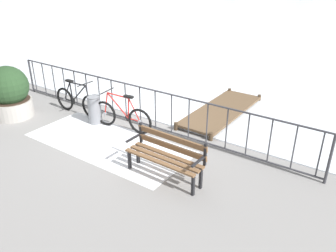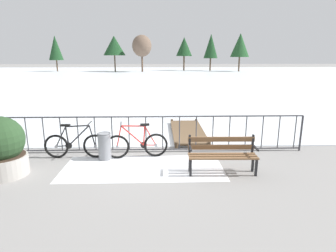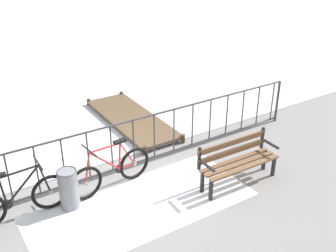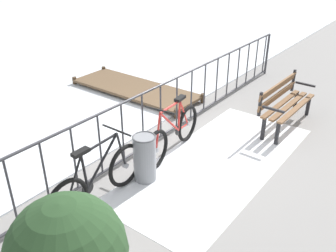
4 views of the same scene
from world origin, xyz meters
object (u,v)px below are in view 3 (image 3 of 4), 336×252
at_px(bicycle_second, 19,200).
at_px(trash_bin, 69,189).
at_px(bicycle_near_railing, 111,171).
at_px(park_bench, 237,158).

bearing_deg(bicycle_second, trash_bin, -9.47).
xyz_separation_m(bicycle_second, trash_bin, (0.81, -0.13, 0.00)).
bearing_deg(trash_bin, bicycle_near_railing, 7.26).
height_order(bicycle_second, park_bench, bicycle_second).
height_order(bicycle_second, trash_bin, bicycle_second).
height_order(bicycle_near_railing, trash_bin, bicycle_near_railing).
distance_m(bicycle_near_railing, trash_bin, 0.86).
bearing_deg(bicycle_near_railing, park_bench, -26.94).
xyz_separation_m(bicycle_near_railing, bicycle_second, (-1.66, 0.03, 0.00)).
distance_m(bicycle_second, trash_bin, 0.82).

